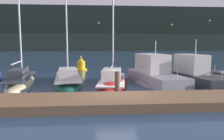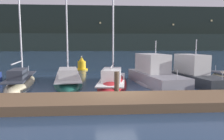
{
  "view_description": "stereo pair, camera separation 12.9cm",
  "coord_description": "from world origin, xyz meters",
  "px_view_note": "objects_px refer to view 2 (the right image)",
  "views": [
    {
      "loc": [
        -1.29,
        -12.3,
        3.12
      ],
      "look_at": [
        0.0,
        3.86,
        1.2
      ],
      "focal_mm": 35.0,
      "sensor_mm": 36.0,
      "label": 1
    },
    {
      "loc": [
        -1.16,
        -12.31,
        3.12
      ],
      "look_at": [
        0.0,
        3.86,
        1.2
      ],
      "focal_mm": 35.0,
      "sensor_mm": 36.0,
      "label": 2
    }
  ],
  "objects_px": {
    "sailboat_berth_5": "(113,84)",
    "motorboat_berth_7": "(195,79)",
    "motorboat_berth_6": "(155,78)",
    "sailboat_berth_3": "(21,83)",
    "sailboat_berth_4": "(68,82)",
    "channel_buoy": "(82,65)"
  },
  "relations": [
    {
      "from": "sailboat_berth_3",
      "to": "sailboat_berth_5",
      "type": "distance_m",
      "value": 7.12
    },
    {
      "from": "sailboat_berth_3",
      "to": "motorboat_berth_6",
      "type": "bearing_deg",
      "value": -3.13
    },
    {
      "from": "sailboat_berth_3",
      "to": "motorboat_berth_7",
      "type": "distance_m",
      "value": 13.56
    },
    {
      "from": "sailboat_berth_5",
      "to": "channel_buoy",
      "type": "distance_m",
      "value": 10.98
    },
    {
      "from": "sailboat_berth_5",
      "to": "motorboat_berth_7",
      "type": "relative_size",
      "value": 1.58
    },
    {
      "from": "sailboat_berth_3",
      "to": "channel_buoy",
      "type": "distance_m",
      "value": 10.34
    },
    {
      "from": "sailboat_berth_5",
      "to": "channel_buoy",
      "type": "relative_size",
      "value": 6.4
    },
    {
      "from": "sailboat_berth_5",
      "to": "sailboat_berth_4",
      "type": "bearing_deg",
      "value": 159.63
    },
    {
      "from": "sailboat_berth_3",
      "to": "motorboat_berth_7",
      "type": "bearing_deg",
      "value": -3.14
    },
    {
      "from": "sailboat_berth_4",
      "to": "motorboat_berth_7",
      "type": "bearing_deg",
      "value": -5.6
    },
    {
      "from": "sailboat_berth_4",
      "to": "motorboat_berth_7",
      "type": "xyz_separation_m",
      "value": [
        9.96,
        -0.98,
        0.26
      ]
    },
    {
      "from": "sailboat_berth_3",
      "to": "sailboat_berth_5",
      "type": "relative_size",
      "value": 0.97
    },
    {
      "from": "motorboat_berth_7",
      "to": "channel_buoy",
      "type": "distance_m",
      "value": 13.96
    },
    {
      "from": "sailboat_berth_5",
      "to": "motorboat_berth_6",
      "type": "distance_m",
      "value": 3.42
    },
    {
      "from": "motorboat_berth_6",
      "to": "channel_buoy",
      "type": "xyz_separation_m",
      "value": [
        -6.36,
        10.07,
        0.15
      ]
    },
    {
      "from": "sailboat_berth_3",
      "to": "sailboat_berth_5",
      "type": "bearing_deg",
      "value": -8.49
    },
    {
      "from": "motorboat_berth_7",
      "to": "channel_buoy",
      "type": "xyz_separation_m",
      "value": [
        -9.49,
        10.25,
        0.2
      ]
    },
    {
      "from": "sailboat_berth_4",
      "to": "sailboat_berth_5",
      "type": "distance_m",
      "value": 3.69
    },
    {
      "from": "motorboat_berth_6",
      "to": "motorboat_berth_7",
      "type": "relative_size",
      "value": 1.1
    },
    {
      "from": "sailboat_berth_3",
      "to": "channel_buoy",
      "type": "relative_size",
      "value": 6.23
    },
    {
      "from": "motorboat_berth_7",
      "to": "channel_buoy",
      "type": "bearing_deg",
      "value": 132.8
    },
    {
      "from": "sailboat_berth_4",
      "to": "sailboat_berth_3",
      "type": "bearing_deg",
      "value": -176.29
    }
  ]
}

